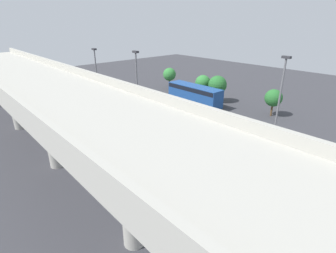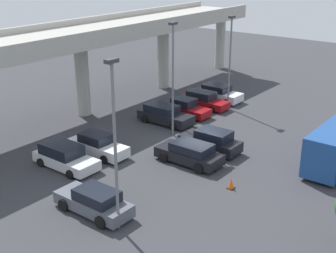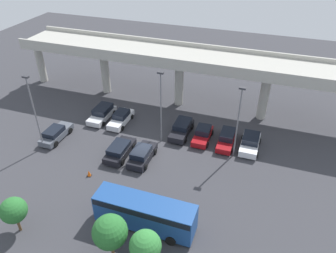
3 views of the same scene
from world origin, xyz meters
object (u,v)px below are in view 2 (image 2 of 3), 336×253
at_px(parked_car_3, 190,153).
at_px(parked_car_0, 94,202).
at_px(parked_car_5, 165,115).
at_px(lamp_post_mid_lot, 115,136).
at_px(parked_car_1, 65,156).
at_px(parked_car_8, 218,93).
at_px(parked_car_4, 211,141).
at_px(lamp_post_by_overpass, 173,72).
at_px(parked_car_7, 203,100).
at_px(parked_car_2, 98,145).
at_px(traffic_cone, 231,184).
at_px(lamp_post_near_aisle, 230,56).
at_px(parked_car_6, 186,108).

bearing_deg(parked_car_3, parked_car_0, 87.41).
distance_m(parked_car_5, lamp_post_mid_lot, 17.03).
bearing_deg(parked_car_1, parked_car_0, -26.53).
bearing_deg(parked_car_1, parked_car_5, 89.93).
height_order(parked_car_0, parked_car_3, parked_car_0).
xyz_separation_m(parked_car_3, parked_car_8, (13.63, 6.20, 0.02)).
bearing_deg(parked_car_3, parked_car_1, 41.80).
height_order(parked_car_4, lamp_post_by_overpass, lamp_post_by_overpass).
bearing_deg(parked_car_5, parked_car_0, -66.87).
relative_size(parked_car_0, lamp_post_mid_lot, 0.52).
bearing_deg(parked_car_5, parked_car_7, 88.45).
height_order(parked_car_2, parked_car_5, parked_car_5).
relative_size(lamp_post_by_overpass, traffic_cone, 12.79).
bearing_deg(parked_car_0, parked_car_3, -92.59).
height_order(parked_car_0, parked_car_1, parked_car_1).
relative_size(parked_car_1, lamp_post_near_aisle, 0.56).
bearing_deg(parked_car_4, parked_car_7, -52.89).
relative_size(parked_car_2, parked_car_5, 0.97).
distance_m(parked_car_0, parked_car_6, 17.68).
xyz_separation_m(parked_car_2, lamp_post_near_aisle, (14.93, -1.98, 4.25)).
distance_m(parked_car_2, parked_car_7, 13.78).
xyz_separation_m(parked_car_4, lamp_post_near_aisle, (9.37, 4.15, 4.20)).
distance_m(parked_car_0, lamp_post_near_aisle, 21.56).
bearing_deg(lamp_post_by_overpass, traffic_cone, -120.83).
xyz_separation_m(parked_car_6, lamp_post_near_aisle, (4.06, -1.94, 4.27)).
bearing_deg(traffic_cone, lamp_post_mid_lot, 161.68).
bearing_deg(parked_car_4, parked_car_0, 88.08).
relative_size(parked_car_7, parked_car_8, 1.08).
distance_m(parked_car_3, parked_car_4, 2.72).
height_order(parked_car_1, parked_car_2, parked_car_1).
height_order(parked_car_0, parked_car_8, parked_car_8).
height_order(parked_car_0, parked_car_4, parked_car_4).
relative_size(parked_car_3, parked_car_5, 0.97).
xyz_separation_m(parked_car_0, parked_car_1, (2.99, 6.00, 0.04)).
bearing_deg(parked_car_7, lamp_post_mid_lot, -68.29).
xyz_separation_m(parked_car_2, parked_car_7, (13.78, 0.08, -0.00)).
xyz_separation_m(parked_car_0, lamp_post_mid_lot, (-0.29, -2.10, 4.56)).
relative_size(parked_car_4, parked_car_8, 1.01).
xyz_separation_m(parked_car_7, lamp_post_near_aisle, (1.15, -2.06, 4.26)).
relative_size(parked_car_3, lamp_post_by_overpass, 0.53).
bearing_deg(parked_car_3, parked_car_5, -39.72).
xyz_separation_m(parked_car_2, lamp_post_by_overpass, (6.31, -2.02, 4.46)).
bearing_deg(parked_car_7, parked_car_6, -87.62).
xyz_separation_m(parked_car_4, parked_car_6, (5.31, 6.09, -0.06)).
relative_size(parked_car_3, parked_car_8, 1.05).
xyz_separation_m(parked_car_0, parked_car_3, (8.70, -0.39, 0.02)).
height_order(parked_car_1, parked_car_6, parked_car_1).
bearing_deg(traffic_cone, parked_car_0, 147.53).
distance_m(parked_car_1, parked_car_8, 19.34).
xyz_separation_m(parked_car_0, parked_car_8, (22.33, 5.80, 0.04)).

